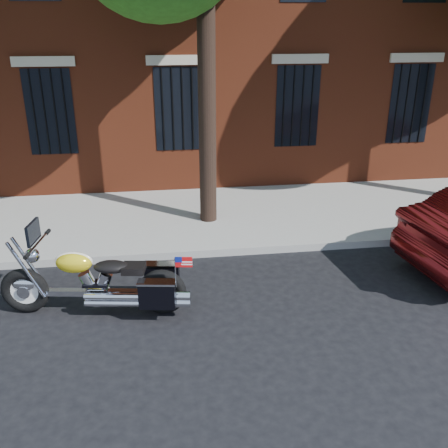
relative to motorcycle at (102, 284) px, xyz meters
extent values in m
plane|color=black|center=(1.48, 0.42, -0.51)|extent=(120.00, 120.00, 0.00)
cube|color=gray|center=(1.48, 1.80, -0.43)|extent=(40.00, 0.16, 0.15)
cube|color=gray|center=(1.48, 3.68, -0.43)|extent=(40.00, 3.60, 0.15)
cube|color=black|center=(1.48, 5.53, 1.69)|extent=(1.10, 0.14, 2.00)
cube|color=#B2A893|center=(1.48, 5.50, 2.84)|extent=(1.40, 0.20, 0.22)
cylinder|color=black|center=(1.48, 5.45, 1.69)|extent=(0.04, 0.04, 2.00)
cylinder|color=black|center=(1.98, 3.32, 1.99)|extent=(0.36, 0.36, 5.00)
torus|color=black|center=(-1.19, 0.19, -0.13)|extent=(0.76, 0.28, 0.75)
torus|color=black|center=(0.90, -0.13, -0.13)|extent=(0.76, 0.28, 0.75)
cylinder|color=white|center=(-1.19, 0.19, -0.13)|extent=(0.56, 0.15, 0.56)
cylinder|color=white|center=(0.90, -0.13, -0.13)|extent=(0.56, 0.15, 0.56)
ellipsoid|color=white|center=(-1.19, 0.19, -0.02)|extent=(0.41, 0.20, 0.21)
ellipsoid|color=yellow|center=(0.90, -0.13, 0.00)|extent=(0.41, 0.21, 0.21)
cube|color=white|center=(-0.15, 0.03, -0.15)|extent=(1.67, 0.36, 0.09)
cylinder|color=white|center=(-0.09, 0.02, -0.18)|extent=(0.38, 0.25, 0.36)
cylinder|color=white|center=(0.43, -0.26, -0.17)|extent=(1.39, 0.31, 0.10)
ellipsoid|color=yellow|center=(-0.39, 0.07, 0.36)|extent=(0.59, 0.40, 0.32)
ellipsoid|color=black|center=(0.16, -0.02, 0.29)|extent=(0.58, 0.40, 0.17)
cube|color=black|center=(0.91, 0.16, -0.01)|extent=(0.55, 0.26, 0.42)
cube|color=black|center=(0.82, -0.41, -0.01)|extent=(0.55, 0.26, 0.42)
cylinder|color=white|center=(-0.89, 0.14, 0.67)|extent=(0.17, 0.86, 0.04)
sphere|color=white|center=(-1.00, 0.16, 0.47)|extent=(0.25, 0.25, 0.22)
cube|color=black|center=(-0.93, 0.15, 0.85)|extent=(0.11, 0.45, 0.31)
cube|color=red|center=(1.22, -0.52, 0.55)|extent=(0.24, 0.05, 0.16)
camera|label=1|loc=(0.92, -6.85, 3.73)|focal=40.00mm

